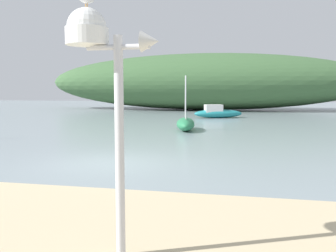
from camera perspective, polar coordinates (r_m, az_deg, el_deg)
ground_plane at (r=11.85m, az=-8.87°, el=-5.95°), size 120.00×120.00×0.00m
distant_hill at (r=42.63m, az=5.87°, el=7.10°), size 38.41×10.64×6.65m
mast_structure at (r=4.71m, az=-11.42°, el=11.71°), size 1.22×0.55×3.26m
sailboat_far_right at (r=20.95m, az=2.83°, el=0.34°), size 1.56×3.19×3.23m
motorboat_inner_mooring at (r=30.45m, az=7.93°, el=2.15°), size 4.31×2.42×1.13m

